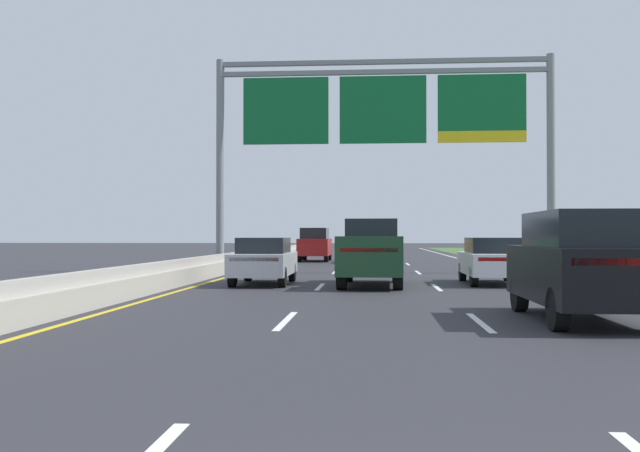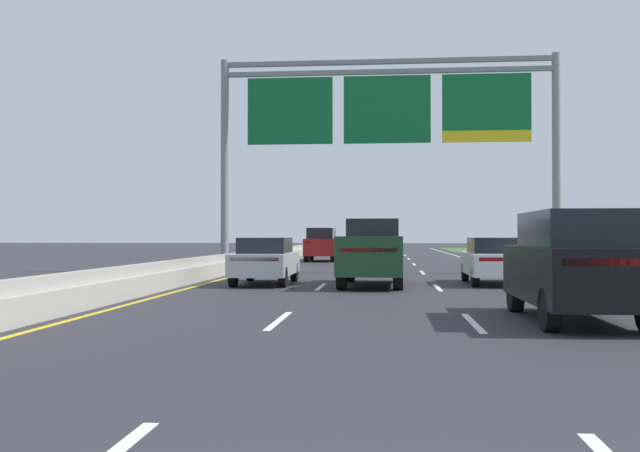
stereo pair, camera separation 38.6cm
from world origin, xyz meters
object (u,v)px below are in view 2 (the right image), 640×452
object	(u,v)px
pickup_truck_darkgreen	(372,253)
car_black_right_lane_suv	(574,264)
car_silver_left_lane_sedan	(266,260)
car_white_right_lane_sedan	(494,260)
car_gold_centre_lane_suv	(385,244)
car_red_left_lane_suv	(322,244)
overhead_sign_gantry	(387,119)

from	to	relation	value
pickup_truck_darkgreen	car_black_right_lane_suv	world-z (taller)	pickup_truck_darkgreen
pickup_truck_darkgreen	car_silver_left_lane_sedan	world-z (taller)	pickup_truck_darkgreen
car_white_right_lane_sedan	car_gold_centre_lane_suv	xyz separation A→B (m)	(-3.69, 18.10, 0.28)
car_black_right_lane_suv	car_red_left_lane_suv	world-z (taller)	same
car_black_right_lane_suv	car_gold_centre_lane_suv	xyz separation A→B (m)	(-3.64, 28.52, 0.00)
pickup_truck_darkgreen	car_silver_left_lane_sedan	xyz separation A→B (m)	(-3.61, 0.37, -0.26)
car_gold_centre_lane_suv	overhead_sign_gantry	bearing A→B (deg)	-178.23
car_red_left_lane_suv	car_white_right_lane_sedan	size ratio (longest dim) A/B	1.07
overhead_sign_gantry	car_red_left_lane_suv	size ratio (longest dim) A/B	3.20
overhead_sign_gantry	car_silver_left_lane_sedan	world-z (taller)	overhead_sign_gantry
car_red_left_lane_suv	car_silver_left_lane_sedan	world-z (taller)	car_red_left_lane_suv
overhead_sign_gantry	car_red_left_lane_suv	xyz separation A→B (m)	(-4.11, 13.44, -5.72)
car_red_left_lane_suv	car_silver_left_lane_sedan	distance (m)	21.24
car_black_right_lane_suv	car_red_left_lane_suv	bearing A→B (deg)	13.81
overhead_sign_gantry	car_black_right_lane_suv	bearing A→B (deg)	-78.63
car_black_right_lane_suv	car_silver_left_lane_sedan	size ratio (longest dim) A/B	1.07
car_gold_centre_lane_suv	car_white_right_lane_sedan	bearing A→B (deg)	-167.31
car_red_left_lane_suv	car_silver_left_lane_sedan	size ratio (longest dim) A/B	1.07
overhead_sign_gantry	car_red_left_lane_suv	world-z (taller)	overhead_sign_gantry
overhead_sign_gantry	car_black_right_lane_suv	distance (m)	18.76
car_black_right_lane_suv	car_gold_centre_lane_suv	distance (m)	28.75
car_black_right_lane_suv	car_silver_left_lane_sedan	distance (m)	12.37
pickup_truck_darkgreen	car_black_right_lane_suv	xyz separation A→B (m)	(4.04, -9.34, 0.02)
car_black_right_lane_suv	car_gold_centre_lane_suv	world-z (taller)	same
car_red_left_lane_suv	car_silver_left_lane_sedan	xyz separation A→B (m)	(-0.02, -21.24, -0.28)
overhead_sign_gantry	pickup_truck_darkgreen	size ratio (longest dim) A/B	2.77
car_red_left_lane_suv	car_white_right_lane_sedan	bearing A→B (deg)	-159.43
car_gold_centre_lane_suv	pickup_truck_darkgreen	bearing A→B (deg)	179.97
car_black_right_lane_suv	car_red_left_lane_suv	xyz separation A→B (m)	(-7.63, 30.96, 0.00)
overhead_sign_gantry	car_silver_left_lane_sedan	xyz separation A→B (m)	(-4.13, -7.81, -6.00)
car_gold_centre_lane_suv	car_red_left_lane_suv	bearing A→B (deg)	59.72
pickup_truck_darkgreen	car_silver_left_lane_sedan	distance (m)	3.64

